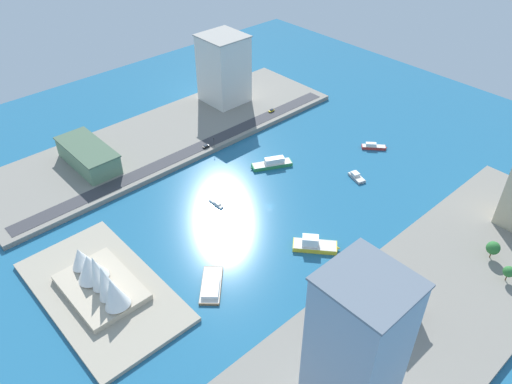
# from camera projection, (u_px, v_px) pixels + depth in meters

# --- Properties ---
(ground_plane) EXTENTS (440.00, 440.00, 0.00)m
(ground_plane) POSITION_uv_depth(u_px,v_px,m) (270.00, 206.00, 270.49)
(ground_plane) COLOR #23668E
(quay_west) EXTENTS (70.00, 240.00, 2.94)m
(quay_west) POSITION_uv_depth(u_px,v_px,m) (427.00, 309.00, 212.51)
(quay_west) COLOR gray
(quay_west) RESTS_ON ground_plane
(quay_east) EXTENTS (70.00, 240.00, 2.94)m
(quay_east) POSITION_uv_depth(u_px,v_px,m) (168.00, 136.00, 326.69)
(quay_east) COLOR gray
(quay_east) RESTS_ON ground_plane
(peninsula_point) EXTENTS (84.05, 46.28, 2.00)m
(peninsula_point) POSITION_uv_depth(u_px,v_px,m) (102.00, 291.00, 221.06)
(peninsula_point) COLOR #A89E89
(peninsula_point) RESTS_ON ground_plane
(road_strip) EXTENTS (9.70, 228.00, 0.15)m
(road_strip) POSITION_uv_depth(u_px,v_px,m) (192.00, 150.00, 309.97)
(road_strip) COLOR #38383D
(road_strip) RESTS_ON quay_east
(ferry_yellow_fast) EXTENTS (21.46, 20.09, 7.05)m
(ferry_yellow_fast) POSITION_uv_depth(u_px,v_px,m) (314.00, 245.00, 243.13)
(ferry_yellow_fast) COLOR yellow
(ferry_yellow_fast) RESTS_ON ground_plane
(ferry_green_doubledeck) EXTENTS (16.87, 25.05, 5.68)m
(ferry_green_doubledeck) POSITION_uv_depth(u_px,v_px,m) (272.00, 163.00, 299.96)
(ferry_green_doubledeck) COLOR #2D8C4C
(ferry_green_doubledeck) RESTS_ON ground_plane
(sailboat_small_white) EXTENTS (11.01, 2.78, 9.85)m
(sailboat_small_white) POSITION_uv_depth(u_px,v_px,m) (217.00, 203.00, 271.29)
(sailboat_small_white) COLOR white
(sailboat_small_white) RESTS_ON ground_plane
(tugboat_red) EXTENTS (14.02, 13.24, 3.87)m
(tugboat_red) POSITION_uv_depth(u_px,v_px,m) (373.00, 147.00, 316.38)
(tugboat_red) COLOR red
(tugboat_red) RESTS_ON ground_plane
(yacht_sleek_gray) EXTENTS (12.73, 8.09, 3.16)m
(yacht_sleek_gray) POSITION_uv_depth(u_px,v_px,m) (356.00, 177.00, 290.45)
(yacht_sleek_gray) COLOR #999EA3
(yacht_sleek_gray) RESTS_ON ground_plane
(barge_flat_brown) EXTENTS (22.61, 22.17, 2.94)m
(barge_flat_brown) POSITION_uv_depth(u_px,v_px,m) (211.00, 286.00, 223.25)
(barge_flat_brown) COLOR brown
(barge_flat_brown) RESTS_ON ground_plane
(warehouse_low_gray) EXTENTS (30.84, 17.72, 15.98)m
(warehouse_low_gray) POSITION_uv_depth(u_px,v_px,m) (378.00, 286.00, 210.44)
(warehouse_low_gray) COLOR gray
(warehouse_low_gray) RESTS_ON quay_west
(tower_tall_glass) EXTENTS (24.87, 23.48, 68.49)m
(tower_tall_glass) POSITION_uv_depth(u_px,v_px,m) (355.00, 358.00, 152.53)
(tower_tall_glass) COLOR #8C9EB2
(tower_tall_glass) RESTS_ON quay_west
(hotel_broad_white) EXTENTS (29.69, 28.55, 47.97)m
(hotel_broad_white) POSITION_uv_depth(u_px,v_px,m) (224.00, 69.00, 350.19)
(hotel_broad_white) COLOR silver
(hotel_broad_white) RESTS_ON quay_east
(terminal_long_green) EXTENTS (45.37, 20.21, 12.52)m
(terminal_long_green) POSITION_uv_depth(u_px,v_px,m) (88.00, 155.00, 293.91)
(terminal_long_green) COLOR slate
(terminal_long_green) RESTS_ON quay_east
(suv_black) EXTENTS (2.02, 4.27, 1.64)m
(suv_black) POSITION_uv_depth(u_px,v_px,m) (206.00, 146.00, 311.95)
(suv_black) COLOR black
(suv_black) RESTS_ON road_strip
(taxi_yellow_cab) EXTENTS (2.05, 4.52, 1.61)m
(taxi_yellow_cab) POSITION_uv_depth(u_px,v_px,m) (271.00, 110.00, 349.53)
(taxi_yellow_cab) COLOR black
(taxi_yellow_cab) RESTS_ON road_strip
(traffic_light_waterfront) EXTENTS (0.36, 0.36, 6.50)m
(traffic_light_waterfront) POSITION_uv_depth(u_px,v_px,m) (214.00, 141.00, 310.51)
(traffic_light_waterfront) COLOR black
(traffic_light_waterfront) RESTS_ON quay_east
(opera_landmark) EXTENTS (43.29, 27.86, 19.92)m
(opera_landmark) POSITION_uv_depth(u_px,v_px,m) (99.00, 279.00, 216.15)
(opera_landmark) COLOR #BCAD93
(opera_landmark) RESTS_ON peninsula_point
(park_tree_cluster) EXTENTS (17.51, 14.37, 9.20)m
(park_tree_cluster) POSITION_uv_depth(u_px,v_px,m) (498.00, 256.00, 227.89)
(park_tree_cluster) COLOR brown
(park_tree_cluster) RESTS_ON quay_west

